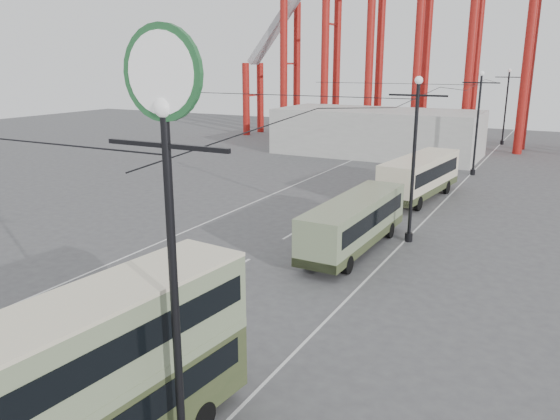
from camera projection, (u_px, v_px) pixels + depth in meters
The scene contains 11 objects.
ground at pixel (108, 362), 18.82m from camera, with size 160.00×160.00×0.00m, color #49494C.
road_markings at pixel (319, 219), 36.00m from camera, with size 12.52×120.00×0.01m.
lamp_post_near at pixel (167, 166), 11.67m from camera, with size 3.20×0.44×10.80m.
lamp_post_mid at pixel (414, 162), 30.40m from camera, with size 3.20×0.44×9.32m.
lamp_post_far at pixel (477, 124), 49.14m from camera, with size 3.20×0.44×9.32m.
lamp_post_distant at pixel (506, 107), 67.88m from camera, with size 3.20×0.44×9.32m.
fairground_shed at pixel (377, 132), 60.94m from camera, with size 22.00×10.00×5.00m, color #B0AFAA.
double_decker_bus at pixel (99, 376), 13.21m from camera, with size 3.09×9.03×4.75m.
single_decker_green at pixel (355, 222), 29.72m from camera, with size 2.55×10.26×2.89m.
single_decker_cream at pixel (420, 175), 40.96m from camera, with size 3.72×10.60×3.23m.
pedestrian at pixel (217, 272), 24.71m from camera, with size 0.61×0.40×1.66m, color black.
Camera 1 is at (13.15, -12.03, 10.00)m, focal length 35.00 mm.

